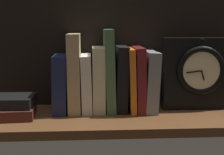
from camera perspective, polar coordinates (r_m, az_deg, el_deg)
The scene contains 13 objects.
ground_plane at distance 98.48cm, azimuth -0.27°, elevation -7.20°, with size 93.09×29.19×2.50cm, color brown.
back_panel at distance 108.72cm, azimuth -0.71°, elevation 4.89°, with size 93.09×1.20×36.73cm, color black.
book_navy_bierce at distance 101.94cm, azimuth -8.93°, elevation -0.98°, with size 4.15×14.93×17.46cm, color #192147.
book_tan_shortstories at distance 101.11cm, azimuth -6.59°, elevation 0.84°, with size 3.73×14.25×23.93cm, color tan.
book_white_catcher at distance 101.50cm, azimuth -4.46°, elevation -0.94°, with size 3.09×13.69×17.47cm, color silver.
book_cream_twain at distance 101.31cm, azimuth -2.35°, elevation -0.26°, with size 3.81×12.83×19.83cm, color beige.
book_green_romantic at distance 101.04cm, azimuth -0.31°, elevation 1.28°, with size 2.83×13.30×25.26cm, color #476B44.
book_black_skeptic at distance 101.69cm, azimuth 1.63°, elevation -0.16°, with size 3.46×12.35×20.05cm, color black.
book_orange_pandolfini at distance 102.04cm, azimuth 3.26°, elevation -0.31°, with size 1.75×15.03×19.44cm, color orange.
book_maroon_dawkins at distance 102.34cm, azimuth 4.66°, elevation -0.19°, with size 2.70×15.33×19.81cm, color maroon.
book_gray_chess at distance 103.01cm, azimuth 6.59°, elevation -0.53°, with size 3.69×15.55×18.48cm, color gray.
framed_clock at distance 106.72cm, azimuth 14.89°, elevation 0.80°, with size 22.61×6.81×22.61cm.
book_stack_side at distance 99.74cm, azimuth -17.63°, elevation -4.86°, with size 16.37×13.20×6.09cm.
Camera 1 is at (-5.48, -94.26, 26.73)cm, focal length 52.18 mm.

